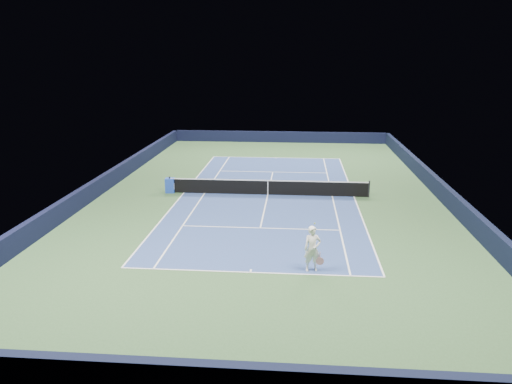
{
  "coord_description": "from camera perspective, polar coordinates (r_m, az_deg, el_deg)",
  "views": [
    {
      "loc": [
        1.82,
        -30.83,
        8.76
      ],
      "look_at": [
        -0.51,
        -3.0,
        1.0
      ],
      "focal_mm": 35.0,
      "sensor_mm": 36.0,
      "label": 1
    }
  ],
  "objects": [
    {
      "name": "wall_left",
      "position": [
        34.32,
        -16.99,
        1.0
      ],
      "size": [
        0.35,
        40.0,
        1.1
      ],
      "primitive_type": "cube",
      "color": "black",
      "rests_on": "ground"
    },
    {
      "name": "court_surface",
      "position": [
        32.1,
        1.36,
        -0.31
      ],
      "size": [
        10.97,
        23.77,
        0.01
      ],
      "primitive_type": "cube",
      "color": "navy",
      "rests_on": "ground"
    },
    {
      "name": "baseline_near",
      "position": [
        20.95,
        -0.65,
        -9.16
      ],
      "size": [
        10.97,
        0.08,
        0.0
      ],
      "primitive_type": "cube",
      "color": "white",
      "rests_on": "ground"
    },
    {
      "name": "wall_near",
      "position": [
        13.85,
        -3.98,
        -20.86
      ],
      "size": [
        22.0,
        0.35,
        1.1
      ],
      "primitive_type": "cube",
      "color": "black",
      "rests_on": "ground"
    },
    {
      "name": "sideline_singles_right",
      "position": [
        32.13,
        8.7,
        -0.46
      ],
      "size": [
        0.08,
        23.77,
        0.0
      ],
      "primitive_type": "cube",
      "color": "white",
      "rests_on": "ground"
    },
    {
      "name": "tennis_net",
      "position": [
        31.97,
        1.36,
        0.56
      ],
      "size": [
        12.9,
        0.1,
        1.07
      ],
      "color": "black",
      "rests_on": "ground"
    },
    {
      "name": "wall_right",
      "position": [
        33.15,
        20.38,
        0.2
      ],
      "size": [
        0.35,
        40.0,
        1.1
      ],
      "primitive_type": "cube",
      "color": "black",
      "rests_on": "ground"
    },
    {
      "name": "sideline_doubles_right",
      "position": [
        32.25,
        11.13,
        -0.51
      ],
      "size": [
        0.08,
        23.77,
        0.0
      ],
      "primitive_type": "cube",
      "color": "white",
      "rests_on": "ground"
    },
    {
      "name": "ground",
      "position": [
        32.1,
        1.36,
        -0.31
      ],
      "size": [
        40.0,
        40.0,
        0.0
      ],
      "primitive_type": "plane",
      "color": "#2F4E2A",
      "rests_on": "ground"
    },
    {
      "name": "wall_far",
      "position": [
        51.35,
        2.71,
        6.31
      ],
      "size": [
        22.0,
        0.35,
        1.1
      ],
      "primitive_type": "cube",
      "color": "black",
      "rests_on": "ground"
    },
    {
      "name": "center_service_line",
      "position": [
        32.1,
        1.36,
        -0.3
      ],
      "size": [
        0.08,
        12.8,
        0.0
      ],
      "primitive_type": "cube",
      "color": "white",
      "rests_on": "ground"
    },
    {
      "name": "sponsor_cube",
      "position": [
        33.0,
        -9.79,
        0.76
      ],
      "size": [
        0.62,
        0.57,
        0.95
      ],
      "color": "#1D41B1",
      "rests_on": "ground"
    },
    {
      "name": "service_line_near",
      "position": [
        26.01,
        0.49,
        -4.13
      ],
      "size": [
        8.23,
        0.08,
        0.0
      ],
      "primitive_type": "cube",
      "color": "white",
      "rests_on": "ground"
    },
    {
      "name": "center_mark_far",
      "position": [
        43.49,
        2.3,
        3.91
      ],
      "size": [
        0.08,
        0.3,
        0.0
      ],
      "primitive_type": "cube",
      "color": "white",
      "rests_on": "ground"
    },
    {
      "name": "sideline_doubles_left",
      "position": [
        32.87,
        -8.23,
        -0.08
      ],
      "size": [
        0.08,
        23.77,
        0.0
      ],
      "primitive_type": "cube",
      "color": "white",
      "rests_on": "ground"
    },
    {
      "name": "center_mark_near",
      "position": [
        21.08,
        -0.61,
        -8.99
      ],
      "size": [
        0.08,
        0.3,
        0.0
      ],
      "primitive_type": "cube",
      "color": "white",
      "rests_on": "ground"
    },
    {
      "name": "sideline_singles_left",
      "position": [
        32.59,
        -5.88,
        -0.13
      ],
      "size": [
        0.08,
        23.77,
        0.0
      ],
      "primitive_type": "cube",
      "color": "white",
      "rests_on": "ground"
    },
    {
      "name": "tennis_player",
      "position": [
        20.88,
        6.47,
        -6.48
      ],
      "size": [
        0.89,
        1.33,
        1.94
      ],
      "color": "white",
      "rests_on": "ground"
    },
    {
      "name": "baseline_far",
      "position": [
        43.64,
        2.31,
        3.95
      ],
      "size": [
        10.97,
        0.08,
        0.0
      ],
      "primitive_type": "cube",
      "color": "white",
      "rests_on": "ground"
    },
    {
      "name": "service_line_far",
      "position": [
        38.29,
        1.94,
        2.31
      ],
      "size": [
        8.23,
        0.08,
        0.0
      ],
      "primitive_type": "cube",
      "color": "white",
      "rests_on": "ground"
    }
  ]
}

